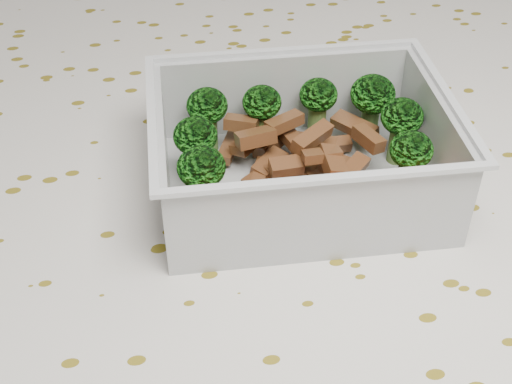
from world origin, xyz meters
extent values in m
cube|color=brown|center=(0.00, 0.00, 0.73)|extent=(1.40, 0.90, 0.04)
cube|color=silver|center=(0.00, 0.00, 0.75)|extent=(1.46, 0.96, 0.01)
cube|color=silver|center=(0.00, 0.48, 0.66)|extent=(1.46, 0.01, 0.18)
cube|color=silver|center=(0.04, 0.04, 0.76)|extent=(0.18, 0.14, 0.00)
cube|color=silver|center=(0.04, 0.10, 0.79)|extent=(0.17, 0.01, 0.06)
cube|color=silver|center=(0.03, -0.03, 0.79)|extent=(0.17, 0.01, 0.06)
cube|color=silver|center=(0.12, 0.03, 0.79)|extent=(0.01, 0.12, 0.06)
cube|color=silver|center=(-0.05, 0.04, 0.79)|extent=(0.01, 0.12, 0.06)
cube|color=silver|center=(0.04, 0.10, 0.82)|extent=(0.18, 0.01, 0.00)
cube|color=silver|center=(0.03, -0.03, 0.82)|extent=(0.18, 0.01, 0.00)
cube|color=silver|center=(0.13, 0.03, 0.82)|extent=(0.01, 0.13, 0.00)
cube|color=silver|center=(-0.05, 0.04, 0.82)|extent=(0.01, 0.13, 0.00)
cylinder|color=#608C3F|center=(-0.01, 0.08, 0.77)|extent=(0.01, 0.01, 0.03)
ellipsoid|color=#227E16|center=(-0.01, 0.08, 0.79)|extent=(0.03, 0.03, 0.02)
cylinder|color=#608C3F|center=(0.02, 0.08, 0.77)|extent=(0.01, 0.01, 0.03)
ellipsoid|color=#227E16|center=(0.02, 0.08, 0.80)|extent=(0.03, 0.03, 0.02)
cylinder|color=#608C3F|center=(0.06, 0.08, 0.77)|extent=(0.01, 0.01, 0.03)
ellipsoid|color=#227E16|center=(0.06, 0.08, 0.80)|extent=(0.03, 0.03, 0.02)
cylinder|color=#608C3F|center=(0.10, 0.08, 0.77)|extent=(0.01, 0.01, 0.02)
ellipsoid|color=#227E16|center=(0.10, 0.08, 0.79)|extent=(0.03, 0.03, 0.03)
cylinder|color=#608C3F|center=(-0.03, 0.05, 0.77)|extent=(0.01, 0.01, 0.03)
ellipsoid|color=#227E16|center=(-0.03, 0.05, 0.79)|extent=(0.03, 0.03, 0.02)
cylinder|color=#608C3F|center=(0.11, 0.05, 0.77)|extent=(0.01, 0.01, 0.03)
ellipsoid|color=#227E16|center=(0.11, 0.05, 0.79)|extent=(0.03, 0.03, 0.02)
cylinder|color=#608C3F|center=(-0.03, 0.02, 0.77)|extent=(0.01, 0.01, 0.02)
ellipsoid|color=#227E16|center=(-0.03, 0.02, 0.79)|extent=(0.03, 0.03, 0.02)
cylinder|color=#608C3F|center=(0.10, 0.01, 0.77)|extent=(0.01, 0.01, 0.03)
ellipsoid|color=#227E16|center=(0.10, 0.01, 0.80)|extent=(0.03, 0.03, 0.02)
cube|color=brown|center=(0.04, 0.04, 0.77)|extent=(0.02, 0.03, 0.01)
cube|color=brown|center=(0.08, 0.07, 0.78)|extent=(0.03, 0.03, 0.01)
cube|color=brown|center=(0.03, 0.03, 0.77)|extent=(0.01, 0.03, 0.01)
cube|color=brown|center=(0.04, 0.07, 0.78)|extent=(0.02, 0.03, 0.01)
cube|color=brown|center=(0.04, 0.04, 0.77)|extent=(0.02, 0.02, 0.01)
cube|color=brown|center=(0.03, 0.03, 0.77)|extent=(0.02, 0.01, 0.01)
cube|color=brown|center=(0.02, 0.05, 0.77)|extent=(0.03, 0.03, 0.01)
cube|color=brown|center=(0.05, 0.05, 0.79)|extent=(0.03, 0.03, 0.01)
cube|color=brown|center=(0.07, 0.06, 0.77)|extent=(0.02, 0.01, 0.01)
cube|color=brown|center=(0.06, 0.05, 0.77)|extent=(0.03, 0.03, 0.01)
cube|color=brown|center=(0.05, 0.02, 0.78)|extent=(0.01, 0.03, 0.01)
cube|color=brown|center=(0.03, 0.03, 0.78)|extent=(0.02, 0.01, 0.01)
cube|color=brown|center=(0.01, 0.05, 0.79)|extent=(0.03, 0.02, 0.01)
cube|color=brown|center=(0.05, 0.03, 0.79)|extent=(0.02, 0.01, 0.01)
cube|color=brown|center=(0.08, 0.04, 0.78)|extent=(0.02, 0.03, 0.01)
cube|color=brown|center=(0.00, 0.07, 0.77)|extent=(0.02, 0.03, 0.01)
cube|color=brown|center=(0.06, 0.07, 0.77)|extent=(0.03, 0.02, 0.01)
cube|color=brown|center=(0.01, 0.04, 0.77)|extent=(0.03, 0.02, 0.01)
cube|color=brown|center=(0.02, 0.04, 0.77)|extent=(0.02, 0.03, 0.01)
cube|color=brown|center=(0.01, 0.07, 0.77)|extent=(0.03, 0.03, 0.01)
cube|color=brown|center=(0.03, 0.07, 0.79)|extent=(0.03, 0.02, 0.01)
cube|color=brown|center=(0.01, 0.04, 0.77)|extent=(0.02, 0.03, 0.01)
cube|color=brown|center=(0.05, 0.04, 0.77)|extent=(0.02, 0.02, 0.01)
cube|color=brown|center=(0.01, 0.07, 0.79)|extent=(0.02, 0.02, 0.01)
cube|color=brown|center=(0.02, 0.07, 0.77)|extent=(0.03, 0.03, 0.01)
cube|color=brown|center=(0.07, 0.03, 0.78)|extent=(0.02, 0.02, 0.01)
cylinder|color=#D3501D|center=(0.04, 0.00, 0.78)|extent=(0.13, 0.03, 0.03)
sphere|color=#D3501D|center=(0.10, 0.00, 0.78)|extent=(0.03, 0.03, 0.03)
sphere|color=#D3501D|center=(-0.02, -0.01, 0.78)|extent=(0.03, 0.03, 0.03)
camera|label=1|loc=(-0.06, -0.31, 1.05)|focal=50.00mm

